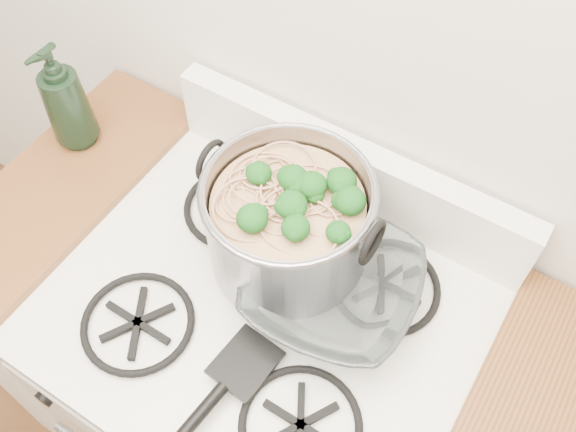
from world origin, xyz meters
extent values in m
plane|color=silver|center=(0.00, 1.60, 1.35)|extent=(3.60, 0.00, 3.60)
cube|color=white|center=(0.00, 1.27, 0.41)|extent=(0.76, 0.65, 0.81)
cube|color=white|center=(0.00, 1.27, 0.88)|extent=(0.76, 0.65, 0.04)
cube|color=black|center=(0.00, 1.27, 0.91)|extent=(0.60, 0.56, 0.02)
cylinder|color=black|center=(-0.28, 0.95, 0.78)|extent=(0.04, 0.03, 0.04)
cube|color=silver|center=(-0.51, 1.27, 0.44)|extent=(0.25, 0.65, 0.88)
cube|color=#5A3015|center=(-0.51, 1.27, 0.90)|extent=(0.25, 0.65, 0.04)
cylinder|color=gray|center=(-0.02, 1.38, 1.02)|extent=(0.29, 0.29, 0.19)
torus|color=gray|center=(-0.02, 1.38, 1.11)|extent=(0.30, 0.30, 0.01)
torus|color=black|center=(-0.18, 1.38, 1.09)|extent=(0.01, 0.08, 0.08)
torus|color=black|center=(0.14, 1.38, 1.09)|extent=(0.01, 0.08, 0.08)
cylinder|color=tan|center=(-0.02, 1.38, 1.00)|extent=(0.27, 0.27, 0.15)
sphere|color=#144D14|center=(-0.02, 1.38, 1.10)|extent=(0.04, 0.04, 0.04)
sphere|color=#144D14|center=(-0.02, 1.38, 1.10)|extent=(0.04, 0.04, 0.04)
sphere|color=#144D14|center=(-0.02, 1.38, 1.10)|extent=(0.04, 0.04, 0.04)
sphere|color=#144D14|center=(-0.02, 1.38, 1.10)|extent=(0.04, 0.04, 0.04)
sphere|color=#144D14|center=(-0.02, 1.38, 1.10)|extent=(0.04, 0.04, 0.04)
sphere|color=#144D14|center=(-0.02, 1.38, 1.10)|extent=(0.04, 0.04, 0.04)
sphere|color=#144D14|center=(-0.02, 1.38, 1.10)|extent=(0.04, 0.04, 0.04)
sphere|color=#144D14|center=(-0.02, 1.38, 1.10)|extent=(0.04, 0.04, 0.04)
sphere|color=#144D14|center=(-0.02, 1.38, 1.10)|extent=(0.04, 0.04, 0.04)
sphere|color=#144D14|center=(-0.02, 1.38, 1.10)|extent=(0.04, 0.04, 0.04)
sphere|color=#144D14|center=(-0.02, 1.38, 1.10)|extent=(0.04, 0.04, 0.04)
sphere|color=#144D14|center=(-0.02, 1.38, 1.10)|extent=(0.04, 0.04, 0.04)
sphere|color=#144D14|center=(-0.02, 1.38, 1.10)|extent=(0.04, 0.04, 0.04)
imported|color=white|center=(0.10, 1.34, 0.94)|extent=(0.14, 0.14, 0.03)
imported|color=black|center=(-0.55, 1.38, 1.04)|extent=(0.10, 0.10, 0.25)
camera|label=1|loc=(0.32, 0.84, 1.96)|focal=40.00mm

